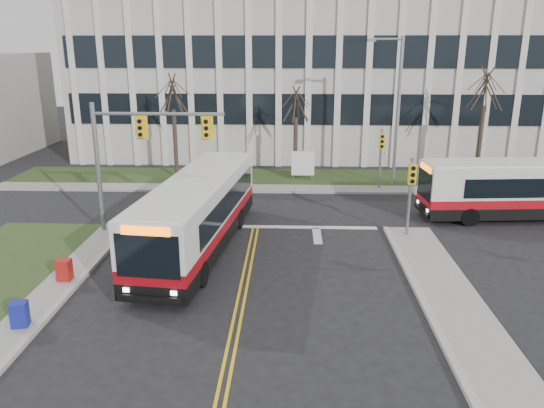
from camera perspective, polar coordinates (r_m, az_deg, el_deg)
The scene contains 17 objects.
ground at distance 18.89m, azimuth -3.44°, elevation -10.71°, with size 120.00×120.00×0.00m, color black.
sidewalk_east at distance 15.62m, azimuth 24.73°, elevation -18.55°, with size 2.00×26.00×0.14m, color #9E9B93.
sidewalk_cross at distance 33.17m, azimuth 7.71°, elevation 1.56°, with size 44.00×1.60×0.14m, color #9E9B93.
building_lawn at distance 35.87m, azimuth 7.30°, elevation 2.72°, with size 44.00×5.00×0.12m, color #2E431C.
office_building at distance 46.85m, azimuth 6.29°, elevation 13.41°, with size 40.00×16.00×12.00m, color #B4AFA6.
mast_arm_signal at distance 25.33m, azimuth -14.87°, elevation 6.12°, with size 6.11×0.38×6.20m.
signal_pole_near at distance 24.97m, azimuth 14.71°, elevation 1.85°, with size 0.34×0.39×3.80m.
signal_pole_far at distance 33.11m, azimuth 11.65°, elevation 5.66°, with size 0.34×0.39×3.80m.
streetlight at distance 33.64m, azimuth 13.12°, elevation 10.39°, with size 2.15×0.25×9.20m.
directory_sign at distance 34.99m, azimuth 3.34°, elevation 4.34°, with size 1.50×0.12×2.00m.
tree_left at distance 35.66m, azimuth -10.62°, elevation 11.39°, with size 1.80×1.80×7.70m.
tree_mid at distance 35.07m, azimuth 2.59°, elevation 10.54°, with size 1.80×1.80×6.82m.
tree_right at distance 36.87m, azimuth 22.00°, elevation 11.27°, with size 1.80×1.80×8.25m.
bus_main at distance 23.37m, azimuth -7.92°, elevation -1.14°, with size 2.56×11.82×3.15m, color silver, non-canonical shape.
bus_cross at distance 30.36m, azimuth 26.03°, elevation 1.29°, with size 2.40×11.08×2.96m, color silver, non-canonical shape.
newspaper_box_blue at distance 18.89m, azimuth -25.48°, elevation -10.84°, with size 0.50×0.45×0.95m, color navy.
newspaper_box_red at distance 21.66m, azimuth -21.42°, elevation -6.79°, with size 0.50×0.45×0.95m, color maroon.
Camera 1 is at (1.73, -16.66, 8.73)m, focal length 35.00 mm.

